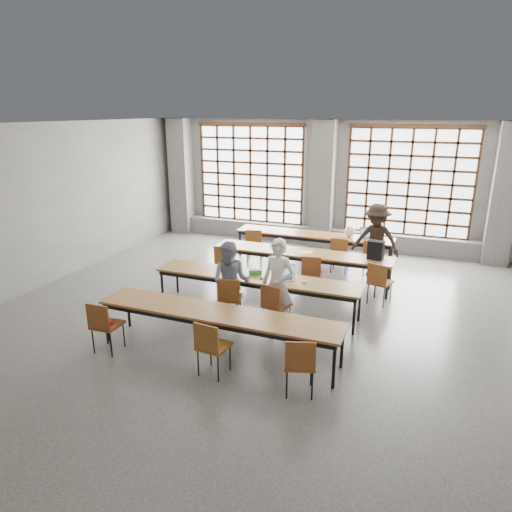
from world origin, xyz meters
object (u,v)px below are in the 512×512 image
(chair_back_right, at_px, (373,255))
(student_back, at_px, (376,240))
(backpack, at_px, (376,250))
(chair_back_mid, at_px, (340,251))
(chair_near_right, at_px, (300,361))
(student_male, at_px, (278,285))
(chair_front_right, at_px, (274,302))
(desk_row_c, at_px, (256,279))
(student_female, at_px, (231,282))
(desk_row_d, at_px, (218,315))
(chair_back_left, at_px, (254,242))
(chair_near_mid, at_px, (211,343))
(chair_mid_right, at_px, (379,279))
(red_pouch, at_px, (107,322))
(mouse, at_px, (304,282))
(desk_row_b, at_px, (301,254))
(phone, at_px, (263,279))
(plastic_bag, at_px, (350,231))
(chair_front_left, at_px, (229,295))
(laptop_front, at_px, (285,275))
(desk_row_a, at_px, (314,236))
(chair_near_left, at_px, (104,322))
(laptop_back, at_px, (368,235))
(green_box, at_px, (255,272))
(chair_mid_centre, at_px, (312,271))
(chair_mid_left, at_px, (225,260))

(chair_back_right, height_order, student_back, student_back)
(backpack, bearing_deg, chair_back_mid, 144.18)
(chair_near_right, xyz_separation_m, student_male, (-0.94, 1.84, 0.29))
(student_male, bearing_deg, chair_front_right, -90.95)
(desk_row_c, bearing_deg, student_female, -120.96)
(student_male, bearing_deg, backpack, 68.78)
(desk_row_c, distance_m, desk_row_d, 1.71)
(chair_back_left, relative_size, chair_near_mid, 1.00)
(chair_mid_right, xyz_separation_m, red_pouch, (-3.83, -3.46, -0.04))
(student_male, distance_m, student_female, 0.90)
(chair_back_left, xyz_separation_m, mouse, (2.09, -2.80, 0.21))
(desk_row_d, bearing_deg, desk_row_b, 84.28)
(desk_row_d, relative_size, student_female, 2.67)
(chair_back_right, height_order, red_pouch, chair_back_right)
(phone, distance_m, plastic_bag, 3.69)
(chair_front_left, distance_m, laptop_front, 1.13)
(chair_near_mid, distance_m, plastic_bag, 5.89)
(chair_back_mid, relative_size, student_back, 0.51)
(desk_row_a, distance_m, chair_near_left, 6.07)
(chair_back_mid, distance_m, student_male, 3.32)
(student_back, bearing_deg, chair_front_left, -111.78)
(laptop_back, relative_size, green_box, 1.76)
(chair_front_right, xyz_separation_m, student_male, (0.02, 0.13, 0.29))
(desk_row_a, relative_size, chair_front_right, 4.55)
(desk_row_b, relative_size, chair_mid_centre, 4.55)
(chair_back_right, distance_m, chair_front_left, 4.01)
(desk_row_a, distance_m, student_back, 1.69)
(desk_row_b, height_order, student_male, student_male)
(phone, bearing_deg, desk_row_c, 150.95)
(desk_row_a, distance_m, phone, 3.51)
(desk_row_d, height_order, phone, phone)
(red_pouch, bearing_deg, student_female, 51.83)
(desk_row_c, bearing_deg, green_box, 122.01)
(chair_back_left, distance_m, student_male, 3.73)
(chair_mid_right, distance_m, laptop_back, 2.40)
(chair_mid_right, bearing_deg, chair_mid_left, -179.95)
(chair_near_mid, bearing_deg, chair_mid_left, 112.01)
(desk_row_c, xyz_separation_m, student_male, (0.60, -0.50, 0.16))
(plastic_bag, height_order, red_pouch, plastic_bag)
(chair_near_left, xyz_separation_m, green_box, (1.63, 2.42, 0.24))
(desk_row_a, xyz_separation_m, chair_near_mid, (-0.04, -5.75, -0.13))
(desk_row_d, relative_size, student_back, 2.34)
(chair_back_left, xyz_separation_m, student_male, (1.74, -3.28, 0.29))
(chair_mid_left, distance_m, red_pouch, 3.49)
(chair_mid_right, relative_size, red_pouch, 4.40)
(desk_row_a, height_order, chair_back_mid, chair_back_mid)
(chair_near_right, bearing_deg, laptop_back, 89.65)
(chair_back_left, bearing_deg, plastic_bag, 16.53)
(chair_front_right, xyz_separation_m, student_female, (-0.88, 0.13, 0.21))
(chair_near_mid, relative_size, student_back, 0.51)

